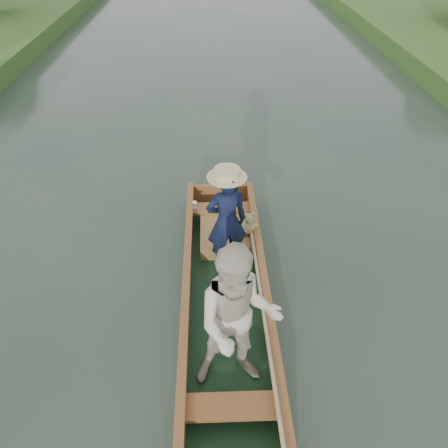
{
  "coord_description": "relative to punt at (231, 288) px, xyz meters",
  "views": [
    {
      "loc": [
        -0.17,
        -4.01,
        4.41
      ],
      "look_at": [
        0.0,
        0.6,
        0.95
      ],
      "focal_mm": 35.0,
      "sensor_mm": 36.0,
      "label": 1
    }
  ],
  "objects": [
    {
      "name": "ground",
      "position": [
        -0.05,
        0.3,
        -0.65
      ],
      "size": [
        120.0,
        120.0,
        0.0
      ],
      "primitive_type": "plane",
      "color": "#283D30",
      "rests_on": "ground"
    },
    {
      "name": "punt",
      "position": [
        0.0,
        0.0,
        0.0
      ],
      "size": [
        1.12,
        5.08,
        1.93
      ],
      "color": "black",
      "rests_on": "ground"
    }
  ]
}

